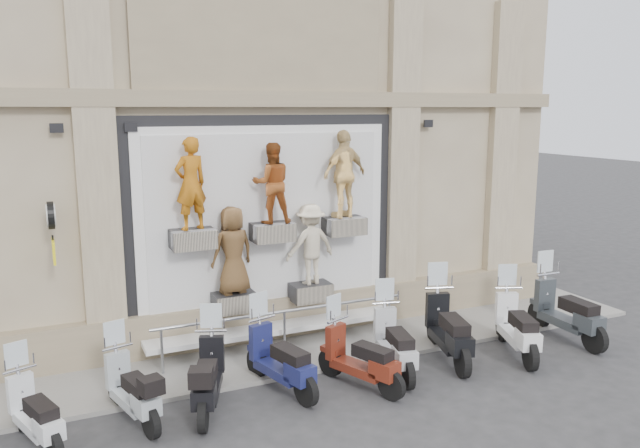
% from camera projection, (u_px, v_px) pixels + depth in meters
% --- Properties ---
extents(ground, '(90.00, 90.00, 0.00)m').
position_uv_depth(ground, '(330.00, 400.00, 10.13)').
color(ground, '#2D2D30').
rests_on(ground, ground).
extents(sidewalk, '(16.00, 2.20, 0.08)m').
position_uv_depth(sidewalk, '(283.00, 353.00, 12.01)').
color(sidewalk, gray).
rests_on(sidewalk, ground).
extents(building, '(14.00, 8.60, 12.00)m').
position_uv_depth(building, '(208.00, 53.00, 15.30)').
color(building, tan).
rests_on(building, ground).
extents(shop_vitrine, '(5.60, 0.83, 4.30)m').
position_uv_depth(shop_vitrine, '(274.00, 227.00, 12.19)').
color(shop_vitrine, black).
rests_on(shop_vitrine, ground).
extents(guard_rail, '(5.06, 0.10, 0.93)m').
position_uv_depth(guard_rail, '(285.00, 333.00, 11.84)').
color(guard_rail, '#9EA0A5').
rests_on(guard_rail, ground).
extents(clock_sign_bracket, '(0.10, 0.80, 1.02)m').
position_uv_depth(clock_sign_bracket, '(52.00, 224.00, 10.24)').
color(clock_sign_bracket, black).
rests_on(clock_sign_bracket, ground).
extents(scooter_b, '(1.05, 1.77, 1.38)m').
position_uv_depth(scooter_b, '(34.00, 400.00, 8.65)').
color(scooter_b, silver).
rests_on(scooter_b, ground).
extents(scooter_c, '(0.95, 1.84, 1.44)m').
position_uv_depth(scooter_c, '(131.00, 377.00, 9.33)').
color(scooter_c, '#99A1A6').
rests_on(scooter_c, ground).
extents(scooter_d, '(1.20, 1.97, 1.54)m').
position_uv_depth(scooter_d, '(208.00, 363.00, 9.69)').
color(scooter_d, black).
rests_on(scooter_d, ground).
extents(scooter_e, '(1.02, 2.01, 1.57)m').
position_uv_depth(scooter_e, '(280.00, 347.00, 10.34)').
color(scooter_e, '#151A4C').
rests_on(scooter_e, ground).
extents(scooter_f, '(1.18, 1.92, 1.51)m').
position_uv_depth(scooter_f, '(360.00, 345.00, 10.47)').
color(scooter_f, '#5E1D10').
rests_on(scooter_f, ground).
extents(scooter_g, '(0.98, 2.01, 1.57)m').
position_uv_depth(scooter_g, '(395.00, 330.00, 11.08)').
color(scooter_g, '#A9ACB0').
rests_on(scooter_g, ground).
extents(scooter_h, '(1.19, 2.21, 1.73)m').
position_uv_depth(scooter_h, '(449.00, 316.00, 11.60)').
color(scooter_h, black).
rests_on(scooter_h, ground).
extents(scooter_i, '(1.28, 2.08, 1.63)m').
position_uv_depth(scooter_i, '(518.00, 314.00, 11.87)').
color(scooter_i, silver).
rests_on(scooter_i, ground).
extents(scooter_j, '(0.71, 2.15, 1.72)m').
position_uv_depth(scooter_j, '(567.00, 299.00, 12.64)').
color(scooter_j, '#292E33').
rests_on(scooter_j, ground).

